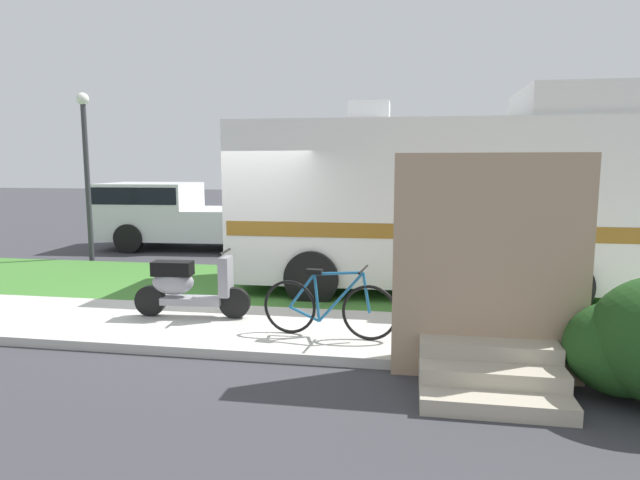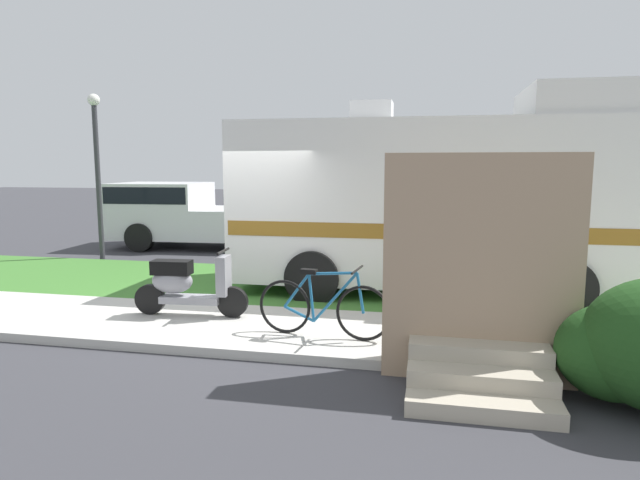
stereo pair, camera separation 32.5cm
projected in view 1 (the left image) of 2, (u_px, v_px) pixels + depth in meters
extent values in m
plane|color=#38383D|center=(230.00, 309.00, 8.64)|extent=(80.00, 80.00, 0.00)
cube|color=beige|center=(201.00, 327.00, 7.46)|extent=(24.00, 2.00, 0.12)
cube|color=#3D752D|center=(257.00, 286.00, 10.10)|extent=(24.00, 3.40, 0.08)
cube|color=silver|center=(425.00, 201.00, 9.47)|extent=(6.61, 2.36, 2.70)
cube|color=silver|center=(576.00, 105.00, 8.87)|extent=(1.82, 2.21, 0.50)
cube|color=#8C601E|center=(424.00, 224.00, 9.52)|extent=(6.48, 2.38, 0.24)
cube|color=black|center=(629.00, 174.00, 8.88)|extent=(0.10, 1.96, 0.90)
cube|color=silver|center=(369.00, 112.00, 9.41)|extent=(0.70, 0.61, 0.36)
cylinder|color=black|center=(530.00, 261.00, 10.39)|extent=(0.90, 0.29, 0.90)
cylinder|color=black|center=(562.00, 286.00, 8.23)|extent=(0.90, 0.29, 0.90)
cylinder|color=black|center=(331.00, 255.00, 11.00)|extent=(0.90, 0.29, 0.90)
cylinder|color=black|center=(312.00, 278.00, 8.84)|extent=(0.90, 0.29, 0.90)
cylinder|color=black|center=(235.00, 303.00, 7.67)|extent=(0.45, 0.13, 0.44)
cylinder|color=black|center=(150.00, 301.00, 7.78)|extent=(0.45, 0.13, 0.44)
cube|color=gray|center=(192.00, 300.00, 7.72)|extent=(0.88, 0.34, 0.10)
cube|color=black|center=(173.00, 268.00, 7.68)|extent=(0.58, 0.30, 0.20)
ellipsoid|color=gray|center=(173.00, 282.00, 7.71)|extent=(0.62, 0.34, 0.36)
cube|color=gray|center=(226.00, 276.00, 7.63)|extent=(0.16, 0.33, 0.56)
cylinder|color=black|center=(225.00, 252.00, 7.58)|extent=(0.07, 0.50, 0.04)
sphere|color=white|center=(225.00, 264.00, 7.60)|extent=(0.12, 0.12, 0.12)
torus|color=black|center=(369.00, 313.00, 6.67)|extent=(0.70, 0.11, 0.70)
torus|color=black|center=(290.00, 307.00, 6.95)|extent=(0.70, 0.11, 0.70)
cylinder|color=#1E6699|center=(341.00, 297.00, 6.74)|extent=(0.59, 0.10, 0.68)
cylinder|color=#1E6699|center=(317.00, 298.00, 6.83)|extent=(0.10, 0.05, 0.61)
cylinder|color=#1E6699|center=(339.00, 273.00, 6.71)|extent=(0.63, 0.10, 0.09)
cylinder|color=#1E6699|center=(304.00, 314.00, 6.91)|extent=(0.41, 0.08, 0.19)
cylinder|color=#1E6699|center=(302.00, 291.00, 6.87)|extent=(0.36, 0.07, 0.47)
cylinder|color=#1E6699|center=(366.00, 293.00, 6.65)|extent=(0.12, 0.05, 0.51)
cube|color=black|center=(314.00, 272.00, 6.79)|extent=(0.21, 0.12, 0.06)
cylinder|color=black|center=(363.00, 269.00, 6.62)|extent=(0.08, 0.52, 0.03)
cube|color=silver|center=(151.00, 210.00, 14.93)|extent=(2.52, 2.22, 1.50)
cube|color=black|center=(150.00, 194.00, 14.87)|extent=(2.40, 2.23, 0.44)
cube|color=silver|center=(245.00, 224.00, 14.70)|extent=(3.05, 2.25, 0.81)
cylinder|color=black|center=(129.00, 238.00, 14.06)|extent=(0.77, 0.29, 0.76)
cylinder|color=black|center=(160.00, 229.00, 16.03)|extent=(0.77, 0.29, 0.76)
cylinder|color=black|center=(249.00, 240.00, 13.72)|extent=(0.77, 0.29, 0.76)
cylinder|color=black|center=(266.00, 231.00, 15.69)|extent=(0.77, 0.29, 0.76)
cube|color=#B2A893|center=(492.00, 392.00, 5.29)|extent=(1.40, 0.96, 0.16)
cube|color=#B2A893|center=(490.00, 370.00, 5.42)|extent=(1.40, 0.64, 0.16)
cube|color=#B2A893|center=(489.00, 349.00, 5.56)|extent=(1.40, 0.32, 0.16)
cube|color=tan|center=(488.00, 267.00, 5.75)|extent=(2.00, 0.30, 2.40)
ellipsoid|color=#1E4719|center=(622.00, 348.00, 5.26)|extent=(1.09, 0.98, 0.93)
cylinder|color=brown|center=(572.00, 345.00, 6.18)|extent=(0.07, 0.07, 0.23)
cylinder|color=brown|center=(572.00, 333.00, 6.16)|extent=(0.03, 0.03, 0.05)
cylinder|color=black|center=(573.00, 331.00, 6.16)|extent=(0.04, 0.04, 0.02)
cylinder|color=#333338|center=(88.00, 184.00, 12.68)|extent=(0.12, 0.12, 3.66)
sphere|color=silver|center=(83.00, 99.00, 12.41)|extent=(0.28, 0.28, 0.28)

